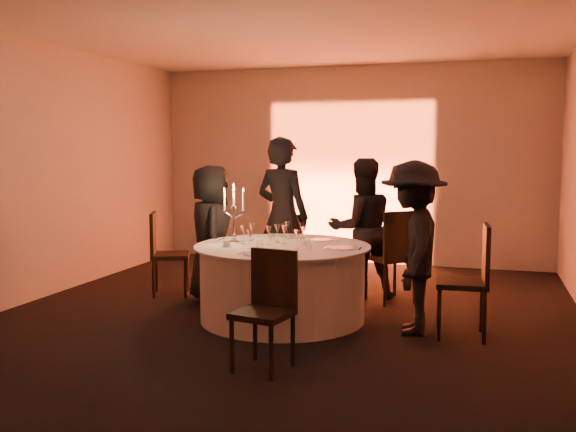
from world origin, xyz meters
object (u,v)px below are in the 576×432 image
(chair_back_left, at_px, (291,246))
(guest_left, at_px, (211,234))
(guest_back_left, at_px, (282,217))
(chair_left, at_px, (163,249))
(guest_right, at_px, (413,247))
(banquet_table, at_px, (282,282))
(guest_back_right, at_px, (362,229))
(candelabra, at_px, (234,222))
(coffee_cup, at_px, (227,244))
(chair_front, at_px, (267,302))
(chair_right, at_px, (472,274))
(chair_back_right, at_px, (395,251))

(chair_back_left, bearing_deg, guest_left, 63.95)
(guest_left, relative_size, guest_back_left, 0.83)
(chair_left, distance_m, guest_right, 3.12)
(banquet_table, relative_size, guest_back_right, 1.10)
(chair_back_left, bearing_deg, candelabra, 93.21)
(banquet_table, xyz_separation_m, coffee_cup, (-0.51, -0.25, 0.42))
(chair_front, distance_m, guest_right, 1.68)
(chair_left, height_order, guest_right, guest_right)
(banquet_table, distance_m, guest_back_left, 1.26)
(chair_right, bearing_deg, guest_left, -106.01)
(chair_left, bearing_deg, guest_right, -127.00)
(chair_back_right, xyz_separation_m, guest_left, (-2.03, -0.50, 0.18))
(chair_left, height_order, guest_back_right, guest_back_right)
(guest_right, relative_size, coffee_cup, 14.95)
(chair_left, relative_size, chair_back_right, 0.94)
(banquet_table, bearing_deg, guest_back_left, 107.14)
(banquet_table, distance_m, guest_back_right, 1.38)
(chair_right, xyz_separation_m, guest_back_left, (-2.20, 1.19, 0.35))
(coffee_cup, bearing_deg, chair_back_left, 83.71)
(guest_left, bearing_deg, chair_front, -172.79)
(guest_back_left, distance_m, guest_right, 2.04)
(guest_left, bearing_deg, banquet_table, -144.40)
(chair_back_left, bearing_deg, guest_back_right, 175.71)
(guest_back_right, height_order, candelabra, guest_back_right)
(chair_left, distance_m, coffee_cup, 1.51)
(guest_left, bearing_deg, guest_right, -132.29)
(banquet_table, xyz_separation_m, guest_back_right, (0.61, 1.16, 0.44))
(chair_back_right, xyz_separation_m, guest_right, (0.31, -1.13, 0.22))
(banquet_table, xyz_separation_m, candelabra, (-0.53, 0.01, 0.60))
(chair_back_left, distance_m, guest_left, 1.17)
(guest_back_right, relative_size, guest_right, 1.00)
(chair_back_right, xyz_separation_m, coffee_cup, (-1.52, -1.27, 0.20))
(chair_left, relative_size, guest_back_left, 0.53)
(chair_front, bearing_deg, guest_left, 135.71)
(chair_front, bearing_deg, banquet_table, 113.79)
(guest_right, bearing_deg, guest_back_right, -155.32)
(chair_back_right, relative_size, guest_left, 0.68)
(chair_right, bearing_deg, guest_right, -93.68)
(chair_front, xyz_separation_m, guest_right, (1.01, 1.32, 0.29))
(guest_back_left, bearing_deg, guest_right, 161.49)
(chair_left, relative_size, guest_back_right, 0.61)
(guest_back_left, bearing_deg, chair_right, 168.77)
(chair_back_right, relative_size, candelabra, 1.69)
(chair_left, distance_m, guest_left, 0.72)
(chair_right, xyz_separation_m, coffee_cup, (-2.38, -0.14, 0.20))
(chair_back_right, height_order, guest_back_right, guest_back_right)
(chair_back_right, bearing_deg, guest_back_left, -43.75)
(chair_back_right, relative_size, guest_back_left, 0.56)
(guest_left, distance_m, guest_right, 2.43)
(guest_left, height_order, guest_right, guest_right)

